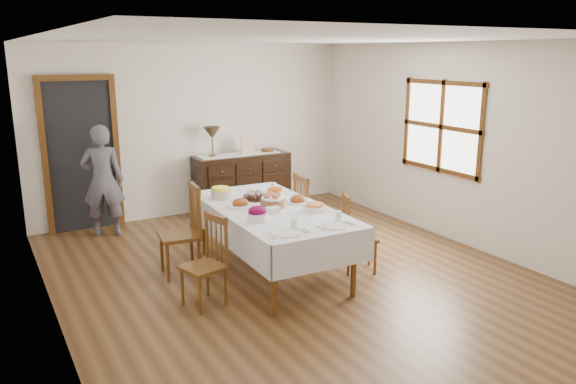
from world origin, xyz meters
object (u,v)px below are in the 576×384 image
sideboard (242,182)px  chair_left_far (184,230)px  chair_left_near (207,261)px  chair_right_near (356,233)px  table_lamp (212,134)px  chair_right_far (311,214)px  dining_table (272,216)px  person (103,177)px

sideboard → chair_left_far: bearing=-129.1°
chair_left_near → chair_right_near: size_ratio=1.00×
chair_left_far → table_lamp: table_lamp is taller
chair_right_near → chair_right_far: (-0.14, 0.76, 0.05)m
chair_right_far → sideboard: 2.21m
sideboard → table_lamp: table_lamp is taller
dining_table → table_lamp: 2.69m
dining_table → person: (-1.34, 2.37, 0.13)m
chair_left_near → sideboard: 3.45m
dining_table → chair_left_far: chair_left_far is taller
chair_left_near → chair_right_near: 1.82m
chair_right_far → sideboard: chair_right_far is taller
chair_right_near → chair_right_far: chair_right_far is taller
dining_table → person: size_ratio=1.40×
chair_right_far → person: bearing=52.3°
chair_left_near → chair_right_far: size_ratio=0.91×
dining_table → chair_right_near: bearing=-22.4°
chair_right_near → table_lamp: table_lamp is taller
person → sideboard: bearing=-155.3°
chair_left_near → chair_left_far: 0.88m
chair_right_near → dining_table: bearing=91.5°
chair_right_near → table_lamp: (-0.52, 3.00, 0.81)m
chair_right_far → sideboard: (0.09, 2.21, -0.05)m
dining_table → chair_right_near: size_ratio=2.54×
dining_table → chair_right_far: bearing=27.5°
chair_left_far → chair_right_near: bearing=69.9°
dining_table → sideboard: size_ratio=1.52×
chair_left_far → chair_right_far: size_ratio=1.04×
chair_left_near → person: bearing=174.5°
chair_left_far → table_lamp: (1.23, 2.12, 0.74)m
chair_right_near → sideboard: (-0.05, 2.96, -0.00)m
dining_table → sideboard: 2.71m
chair_right_far → person: size_ratio=0.61×
dining_table → table_lamp: bearing=83.5°
chair_left_near → chair_left_far: chair_left_far is taller
chair_right_near → person: person is taller
chair_right_near → table_lamp: bearing=35.2°
chair_right_near → person: bearing=64.2°
chair_left_near → sideboard: size_ratio=0.60×
chair_left_near → chair_left_far: (0.07, 0.87, 0.07)m
chair_right_near → person: 3.56m
chair_right_far → sideboard: bearing=3.9°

